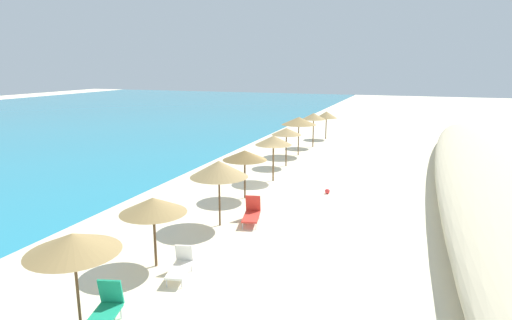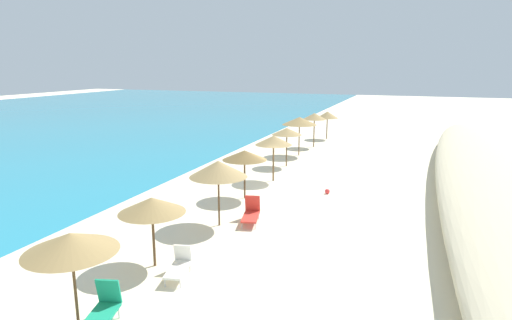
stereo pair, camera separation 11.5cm
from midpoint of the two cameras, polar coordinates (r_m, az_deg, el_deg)
The scene contains 15 objects.
ground_plane at distance 23.16m, azimuth 3.49°, elevation -4.41°, with size 160.00×160.00×0.00m, color beige.
dune_ridge at distance 22.31m, azimuth 30.15°, elevation -4.33°, with size 50.63×5.81×1.82m, color beige.
beach_umbrella_1 at distance 11.73m, azimuth -22.85°, elevation -9.94°, with size 2.31×2.31×2.67m.
beach_umbrella_2 at distance 14.79m, azimuth -13.27°, elevation -5.79°, with size 2.22×2.22×2.42m.
beach_umbrella_3 at distance 18.04m, azimuth -4.79°, elevation -1.16°, with size 2.43×2.43×2.82m.
beach_umbrella_4 at distance 21.81m, azimuth -1.36°, elevation 0.63°, with size 2.24×2.24×2.49m.
beach_umbrella_5 at distance 25.15m, azimuth 2.45°, elevation 2.58°, with size 2.14×2.14×2.69m.
beach_umbrella_6 at distance 28.98m, azimuth 4.18°, elevation 3.74°, with size 1.99×1.99×2.59m.
beach_umbrella_7 at distance 32.55m, azimuth 5.82°, elevation 5.11°, with size 2.57×2.57×2.90m.
beach_umbrella_8 at distance 36.11m, azimuth 7.75°, elevation 5.68°, with size 1.94×1.94×2.82m.
beach_umbrella_9 at distance 40.33m, azimuth 9.42°, elevation 5.85°, with size 1.95×1.95×2.53m.
lounge_chair_0 at distance 12.51m, azimuth -19.34°, elevation -18.15°, with size 1.71×1.05×1.12m.
lounge_chair_1 at distance 18.90m, azimuth -0.46°, elevation -6.91°, with size 1.60×0.99×1.09m.
lounge_chair_2 at distance 14.54m, azimuth -9.80°, elevation -13.38°, with size 1.44×0.86×0.93m.
beach_ball at distance 23.36m, azimuth 9.46°, elevation -4.08°, with size 0.27×0.27×0.27m, color red.
Camera 2 is at (-21.19, -6.53, 6.68)m, focal length 30.54 mm.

